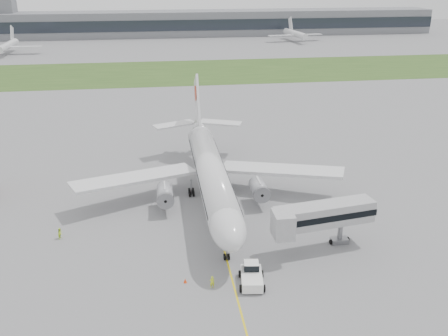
{
  "coord_description": "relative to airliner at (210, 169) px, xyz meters",
  "views": [
    {
      "loc": [
        -8.84,
        -74.6,
        38.38
      ],
      "look_at": [
        2.03,
        2.0,
        6.98
      ],
      "focal_mm": 40.0,
      "sensor_mm": 36.0,
      "label": 1
    }
  ],
  "objects": [
    {
      "name": "safety_cone_right",
      "position": [
        3.59,
        -27.12,
        -5.36
      ],
      "size": [
        0.44,
        0.44,
        0.61
      ],
      "primitive_type": "cone",
      "color": "#F83F0D",
      "rests_on": "ground"
    },
    {
      "name": "distant_aircraft_right",
      "position": [
        69.01,
        191.88,
        -5.66
      ],
      "size": [
        33.61,
        30.47,
        11.68
      ],
      "primitive_type": null,
      "rotation": [
        0.0,
        0.0,
        0.12
      ],
      "color": "silver",
      "rests_on": "ground"
    },
    {
      "name": "grass_strip",
      "position": [
        0.0,
        115.13,
        -5.65
      ],
      "size": [
        600.0,
        50.0,
        0.02
      ],
      "primitive_type": "cube",
      "color": "#2D4A1C",
      "rests_on": "ground"
    },
    {
      "name": "apron_markings",
      "position": [
        0.0,
        -9.87,
        -5.66
      ],
      "size": [
        70.0,
        70.0,
        0.04
      ],
      "primitive_type": null,
      "color": "yellow",
      "rests_on": "ground"
    },
    {
      "name": "safety_cone_left",
      "position": [
        -6.17,
        -24.6,
        -5.35
      ],
      "size": [
        0.45,
        0.45,
        0.61
      ],
      "primitive_type": "cone",
      "color": "#F83F0D",
      "rests_on": "ground"
    },
    {
      "name": "terminal_building",
      "position": [
        0.0,
        225.0,
        1.34
      ],
      "size": [
        320.0,
        22.3,
        14.0
      ],
      "color": "slate",
      "rests_on": "ground"
    },
    {
      "name": "jet_bridge",
      "position": [
        13.35,
        -19.02,
        -0.26
      ],
      "size": [
        15.69,
        6.73,
        7.3
      ],
      "rotation": [
        0.0,
        0.0,
        0.16
      ],
      "color": "#ABABAE",
      "rests_on": "ground"
    },
    {
      "name": "ground_crew_far",
      "position": [
        -24.08,
        -10.53,
        -4.78
      ],
      "size": [
        0.9,
        1.02,
        1.76
      ],
      "primitive_type": "imported",
      "rotation": [
        0.0,
        0.0,
        1.25
      ],
      "color": "#C5F228",
      "rests_on": "ground"
    },
    {
      "name": "airliner",
      "position": [
        0.0,
        0.0,
        0.0
      ],
      "size": [
        48.13,
        53.95,
        17.88
      ],
      "color": "silver",
      "rests_on": "ground"
    },
    {
      "name": "distant_aircraft_left",
      "position": [
        -75.34,
        168.43,
        -5.66
      ],
      "size": [
        31.01,
        27.51,
        11.64
      ],
      "primitive_type": null,
      "rotation": [
        0.0,
        0.0,
        -0.02
      ],
      "color": "silver",
      "rests_on": "ground"
    },
    {
      "name": "ground",
      "position": [
        0.0,
        -4.87,
        -5.66
      ],
      "size": [
        600.0,
        600.0,
        0.0
      ],
      "primitive_type": "plane",
      "color": "gray",
      "rests_on": "ground"
    },
    {
      "name": "pushback_tug",
      "position": [
        2.4,
        -25.79,
        -4.53
      ],
      "size": [
        3.79,
        5.13,
        2.47
      ],
      "rotation": [
        0.0,
        0.0,
        -0.13
      ],
      "color": "white",
      "rests_on": "ground"
    },
    {
      "name": "ground_crew_near",
      "position": [
        -2.81,
        -26.14,
        -4.8
      ],
      "size": [
        0.68,
        0.5,
        1.71
      ],
      "primitive_type": "imported",
      "rotation": [
        0.0,
        0.0,
        3.29
      ],
      "color": "#D2E526",
      "rests_on": "ground"
    },
    {
      "name": "control_tower",
      "position": [
        -90.0,
        227.13,
        -5.66
      ],
      "size": [
        12.0,
        12.0,
        56.0
      ],
      "primitive_type": null,
      "color": "slate",
      "rests_on": "ground"
    }
  ]
}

